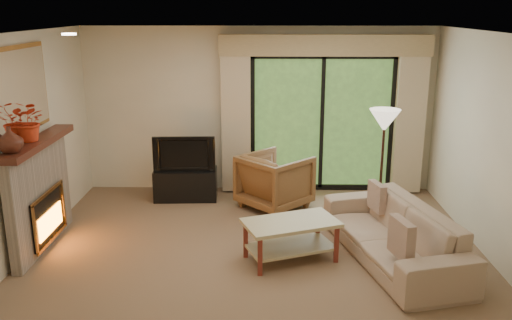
{
  "coord_description": "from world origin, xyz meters",
  "views": [
    {
      "loc": [
        0.12,
        -5.96,
        2.87
      ],
      "look_at": [
        0.0,
        0.3,
        1.1
      ],
      "focal_mm": 38.0,
      "sensor_mm": 36.0,
      "label": 1
    }
  ],
  "objects_px": {
    "armchair": "(275,181)",
    "coffee_table": "(291,240)",
    "sofa": "(393,233)",
    "media_console": "(186,184)"
  },
  "relations": [
    {
      "from": "armchair",
      "to": "coffee_table",
      "type": "height_order",
      "value": "armchair"
    },
    {
      "from": "sofa",
      "to": "coffee_table",
      "type": "bearing_deg",
      "value": -103.32
    },
    {
      "from": "sofa",
      "to": "coffee_table",
      "type": "distance_m",
      "value": 1.2
    },
    {
      "from": "armchair",
      "to": "sofa",
      "type": "bearing_deg",
      "value": 173.16
    },
    {
      "from": "armchair",
      "to": "sofa",
      "type": "xyz_separation_m",
      "value": [
        1.35,
        -1.72,
        -0.08
      ]
    },
    {
      "from": "media_console",
      "to": "armchair",
      "type": "bearing_deg",
      "value": -16.24
    },
    {
      "from": "media_console",
      "to": "armchair",
      "type": "distance_m",
      "value": 1.42
    },
    {
      "from": "coffee_table",
      "to": "media_console",
      "type": "bearing_deg",
      "value": 105.25
    },
    {
      "from": "sofa",
      "to": "armchair",
      "type": "bearing_deg",
      "value": -156.11
    },
    {
      "from": "media_console",
      "to": "sofa",
      "type": "height_order",
      "value": "sofa"
    }
  ]
}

